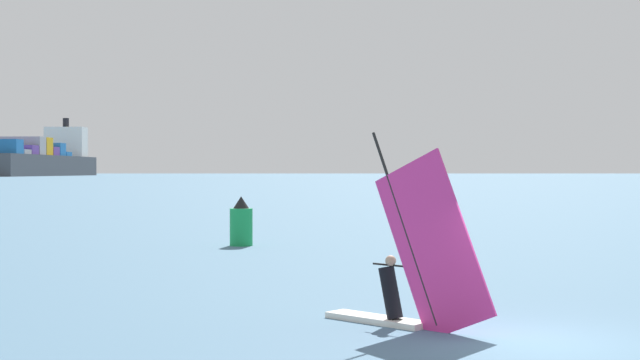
% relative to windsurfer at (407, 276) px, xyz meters
% --- Properties ---
extents(ground_plane, '(4000.00, 4000.00, 0.00)m').
position_rel_windsurfer_xyz_m(ground_plane, '(2.30, -1.12, -1.01)').
color(ground_plane, '#476B84').
extents(windsurfer, '(3.49, 2.42, 4.05)m').
position_rel_windsurfer_xyz_m(windsurfer, '(0.00, 0.00, 0.00)').
color(windsurfer, white).
rests_on(windsurfer, ground_plane).
extents(cargo_ship, '(46.38, 145.51, 37.92)m').
position_rel_windsurfer_xyz_m(cargo_ship, '(-259.70, 477.19, 8.42)').
color(cargo_ship, '#3F444C').
rests_on(cargo_ship, ground_plane).
extents(channel_buoy, '(0.93, 0.93, 2.03)m').
position_rel_windsurfer_xyz_m(channel_buoy, '(-8.12, 17.69, -0.10)').
color(channel_buoy, '#19994C').
rests_on(channel_buoy, ground_plane).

